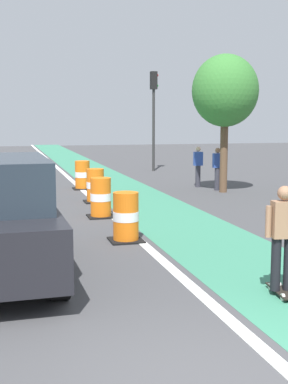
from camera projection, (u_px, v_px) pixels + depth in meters
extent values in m
cube|color=#387F60|center=(142.00, 201.00, 17.33)|extent=(2.50, 80.00, 0.01)
cube|color=silver|center=(97.00, 203.00, 16.95)|extent=(0.20, 80.00, 0.01)
cube|color=black|center=(281.00, 291.00, 8.05)|extent=(0.33, 0.82, 0.02)
cylinder|color=silver|center=(270.00, 286.00, 8.30)|extent=(0.05, 0.11, 0.11)
cylinder|color=silver|center=(280.00, 286.00, 8.32)|extent=(0.05, 0.11, 0.11)
cylinder|color=silver|center=(283.00, 297.00, 7.79)|extent=(0.05, 0.11, 0.11)
cylinder|color=black|center=(276.00, 264.00, 7.98)|extent=(0.15, 0.15, 0.82)
cylinder|color=black|center=(288.00, 264.00, 8.00)|extent=(0.15, 0.15, 0.82)
cube|color=#9E7051|center=(284.00, 219.00, 7.90)|extent=(0.39, 0.27, 0.56)
cylinder|color=#9E7051|center=(268.00, 222.00, 7.87)|extent=(0.09, 0.09, 0.48)
sphere|color=#9E7051|center=(285.00, 193.00, 7.84)|extent=(0.22, 0.22, 0.22)
cylinder|color=black|center=(41.00, 237.00, 10.52)|extent=(0.29, 0.69, 0.68)
cylinder|color=black|center=(59.00, 277.00, 7.81)|extent=(0.29, 0.69, 0.68)
cylinder|color=orange|center=(126.00, 230.00, 11.59)|extent=(0.56, 0.56, 0.42)
cylinder|color=white|center=(126.00, 216.00, 11.55)|extent=(0.57, 0.57, 0.21)
cylinder|color=orange|center=(126.00, 202.00, 11.50)|extent=(0.56, 0.56, 0.42)
cube|color=black|center=(126.00, 240.00, 11.62)|extent=(0.73, 0.73, 0.04)
cylinder|color=orange|center=(101.00, 208.00, 14.44)|extent=(0.56, 0.56, 0.42)
cylinder|color=white|center=(101.00, 197.00, 14.40)|extent=(0.57, 0.57, 0.21)
cylinder|color=orange|center=(101.00, 185.00, 14.36)|extent=(0.56, 0.56, 0.42)
cube|color=black|center=(101.00, 216.00, 14.47)|extent=(0.73, 0.73, 0.04)
cylinder|color=orange|center=(95.00, 195.00, 17.05)|extent=(0.56, 0.56, 0.42)
cylinder|color=white|center=(95.00, 185.00, 17.01)|extent=(0.57, 0.57, 0.21)
cylinder|color=orange|center=(95.00, 175.00, 16.97)|extent=(0.56, 0.56, 0.42)
cube|color=black|center=(96.00, 202.00, 17.09)|extent=(0.73, 0.73, 0.04)
cylinder|color=orange|center=(83.00, 183.00, 20.27)|extent=(0.56, 0.56, 0.42)
cylinder|color=white|center=(82.00, 175.00, 20.23)|extent=(0.57, 0.57, 0.21)
cylinder|color=orange|center=(82.00, 166.00, 20.19)|extent=(0.56, 0.56, 0.42)
cube|color=black|center=(83.00, 189.00, 20.30)|extent=(0.73, 0.73, 0.04)
cylinder|color=#2D2D2D|center=(154.00, 130.00, 27.23)|extent=(0.14, 0.14, 4.20)
cube|color=black|center=(154.00, 80.00, 26.89)|extent=(0.32, 0.32, 0.90)
sphere|color=red|center=(157.00, 75.00, 26.89)|extent=(0.16, 0.16, 0.16)
sphere|color=green|center=(157.00, 86.00, 26.96)|extent=(0.16, 0.16, 0.16)
cylinder|color=#33333D|center=(198.00, 176.00, 20.87)|extent=(0.20, 0.20, 0.86)
cube|color=#2D4CA5|center=(198.00, 159.00, 20.77)|extent=(0.34, 0.20, 0.54)
sphere|color=beige|center=(198.00, 149.00, 20.72)|extent=(0.20, 0.20, 0.20)
cylinder|color=#33333D|center=(217.00, 179.00, 19.92)|extent=(0.20, 0.20, 0.86)
cube|color=#2D4CA5|center=(218.00, 161.00, 19.82)|extent=(0.34, 0.20, 0.54)
sphere|color=#9E7051|center=(218.00, 150.00, 19.77)|extent=(0.20, 0.20, 0.20)
cylinder|color=brown|center=(224.00, 157.00, 19.26)|extent=(0.28, 0.28, 2.60)
ellipsoid|color=#387A33|center=(225.00, 91.00, 18.93)|extent=(2.40, 2.40, 2.60)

